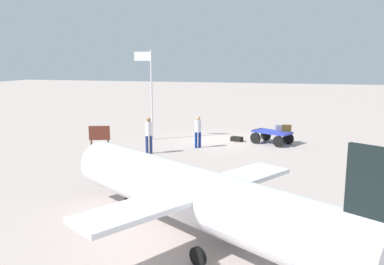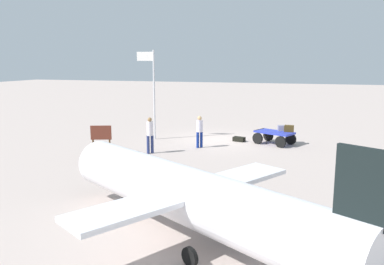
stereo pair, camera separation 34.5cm
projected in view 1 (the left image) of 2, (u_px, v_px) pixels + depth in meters
name	position (u px, v px, depth m)	size (l,w,h in m)	color
ground_plane	(216.00, 140.00, 22.14)	(120.00, 120.00, 0.00)	#B3A199
luggage_cart	(272.00, 135.00, 21.02)	(2.30, 1.92, 0.69)	#2C3AB3
suitcase_olive	(281.00, 128.00, 21.16)	(0.68, 0.44, 0.29)	gray
suitcase_maroon	(287.00, 128.00, 20.84)	(0.49, 0.32, 0.34)	#423215
suitcase_tan	(237.00, 139.00, 21.77)	(0.70, 0.52, 0.25)	black
worker_lead	(198.00, 130.00, 19.99)	(0.45, 0.45, 1.64)	navy
worker_trailing	(149.00, 133.00, 18.68)	(0.42, 0.42, 1.75)	navy
airplane_near	(189.00, 193.00, 9.70)	(9.23, 6.42, 3.03)	white
flagpole	(150.00, 87.00, 21.82)	(1.02, 0.12, 4.98)	silver
signboard	(99.00, 135.00, 18.63)	(0.95, 0.38, 1.36)	#4C3319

